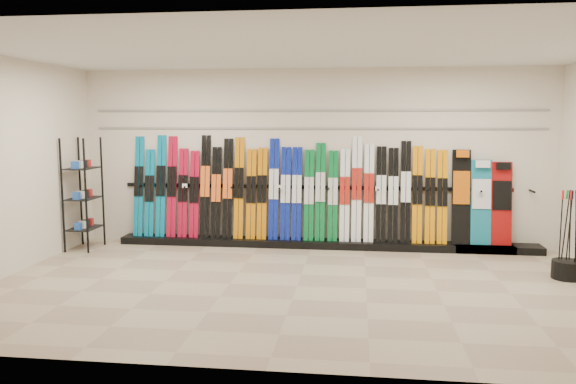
# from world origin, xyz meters

# --- Properties ---
(floor) EXTENTS (8.00, 8.00, 0.00)m
(floor) POSITION_xyz_m (0.00, 0.00, 0.00)
(floor) COLOR gray
(floor) RESTS_ON ground
(back_wall) EXTENTS (8.00, 0.00, 8.00)m
(back_wall) POSITION_xyz_m (0.00, 2.50, 1.50)
(back_wall) COLOR beige
(back_wall) RESTS_ON floor
(left_wall) EXTENTS (0.00, 5.00, 5.00)m
(left_wall) POSITION_xyz_m (-4.00, 0.00, 1.50)
(left_wall) COLOR beige
(left_wall) RESTS_ON floor
(ceiling) EXTENTS (8.00, 8.00, 0.00)m
(ceiling) POSITION_xyz_m (0.00, 0.00, 3.00)
(ceiling) COLOR silver
(ceiling) RESTS_ON back_wall
(ski_rack_base) EXTENTS (8.00, 0.40, 0.12)m
(ski_rack_base) POSITION_xyz_m (0.22, 2.28, 0.06)
(ski_rack_base) COLOR black
(ski_rack_base) RESTS_ON floor
(skis) EXTENTS (5.37, 0.28, 1.76)m
(skis) POSITION_xyz_m (-0.47, 2.35, 0.93)
(skis) COLOR #03719B
(skis) RESTS_ON ski_rack_base
(snowboards) EXTENTS (0.95, 0.24, 1.54)m
(snowboards) POSITION_xyz_m (2.77, 2.35, 0.83)
(snowboards) COLOR black
(snowboards) RESTS_ON ski_rack_base
(accessory_rack) EXTENTS (0.40, 0.60, 1.85)m
(accessory_rack) POSITION_xyz_m (-3.75, 1.70, 0.93)
(accessory_rack) COLOR black
(accessory_rack) RESTS_ON floor
(pole_bin) EXTENTS (0.40, 0.40, 0.25)m
(pole_bin) POSITION_xyz_m (3.60, 0.79, 0.12)
(pole_bin) COLOR black
(pole_bin) RESTS_ON floor
(ski_poles) EXTENTS (0.28, 0.33, 1.18)m
(ski_poles) POSITION_xyz_m (3.65, 0.82, 0.61)
(ski_poles) COLOR black
(ski_poles) RESTS_ON pole_bin
(slatwall_rail_0) EXTENTS (7.60, 0.02, 0.03)m
(slatwall_rail_0) POSITION_xyz_m (0.00, 2.48, 2.00)
(slatwall_rail_0) COLOR gray
(slatwall_rail_0) RESTS_ON back_wall
(slatwall_rail_1) EXTENTS (7.60, 0.02, 0.03)m
(slatwall_rail_1) POSITION_xyz_m (0.00, 2.48, 2.30)
(slatwall_rail_1) COLOR gray
(slatwall_rail_1) RESTS_ON back_wall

